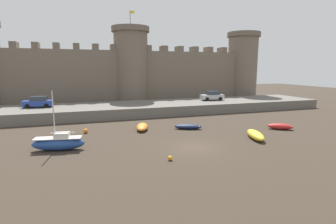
% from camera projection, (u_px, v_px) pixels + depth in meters
% --- Properties ---
extents(ground_plane, '(160.00, 160.00, 0.00)m').
position_uv_depth(ground_plane, '(194.00, 147.00, 24.34)').
color(ground_plane, '#382D23').
extents(quay_road, '(62.74, 10.00, 1.53)m').
position_uv_depth(quay_road, '(144.00, 108.00, 42.93)').
color(quay_road, '#666059').
rests_on(quay_road, ground).
extents(castle, '(57.98, 7.24, 18.06)m').
position_uv_depth(castle, '(131.00, 71.00, 51.43)').
color(castle, '#706354').
rests_on(castle, ground).
extents(rowboat_near_channel_right, '(2.42, 4.15, 0.80)m').
position_uv_depth(rowboat_near_channel_right, '(255.00, 135.00, 27.24)').
color(rowboat_near_channel_right, yellow).
rests_on(rowboat_near_channel_right, ground).
extents(rowboat_near_channel_left, '(3.01, 2.58, 0.71)m').
position_uv_depth(rowboat_near_channel_left, '(280.00, 126.00, 31.39)').
color(rowboat_near_channel_left, red).
rests_on(rowboat_near_channel_left, ground).
extents(sailboat_midflat_right, '(4.71, 2.09, 5.34)m').
position_uv_depth(sailboat_midflat_right, '(59.00, 143.00, 23.38)').
color(sailboat_midflat_right, '#234793').
rests_on(sailboat_midflat_right, ground).
extents(rowboat_foreground_left, '(3.47, 2.34, 0.59)m').
position_uv_depth(rowboat_foreground_left, '(188.00, 126.00, 31.56)').
color(rowboat_foreground_left, '#141E3D').
rests_on(rowboat_foreground_left, ground).
extents(rowboat_midflat_left, '(2.21, 3.63, 0.73)m').
position_uv_depth(rowboat_midflat_left, '(142.00, 127.00, 31.12)').
color(rowboat_midflat_left, orange).
rests_on(rowboat_midflat_left, ground).
extents(mooring_buoy_near_shore, '(0.51, 0.51, 0.51)m').
position_uv_depth(mooring_buoy_near_shore, '(86.00, 131.00, 29.57)').
color(mooring_buoy_near_shore, orange).
rests_on(mooring_buoy_near_shore, ground).
extents(mooring_buoy_near_channel, '(0.38, 0.38, 0.38)m').
position_uv_depth(mooring_buoy_near_channel, '(170.00, 158.00, 20.84)').
color(mooring_buoy_near_channel, orange).
rests_on(mooring_buoy_near_channel, ground).
extents(mooring_buoy_mid_mud, '(0.38, 0.38, 0.38)m').
position_uv_depth(mooring_buoy_mid_mud, '(64.00, 135.00, 27.87)').
color(mooring_buoy_mid_mud, orange).
rests_on(mooring_buoy_mid_mud, ground).
extents(car_quay_east, '(4.21, 2.09, 1.62)m').
position_uv_depth(car_quay_east, '(212.00, 96.00, 47.24)').
color(car_quay_east, '#B2B5B7').
rests_on(car_quay_east, quay_road).
extents(car_quay_centre_east, '(4.21, 2.09, 1.62)m').
position_uv_depth(car_quay_centre_east, '(38.00, 102.00, 38.66)').
color(car_quay_centre_east, '#263F99').
rests_on(car_quay_centre_east, quay_road).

